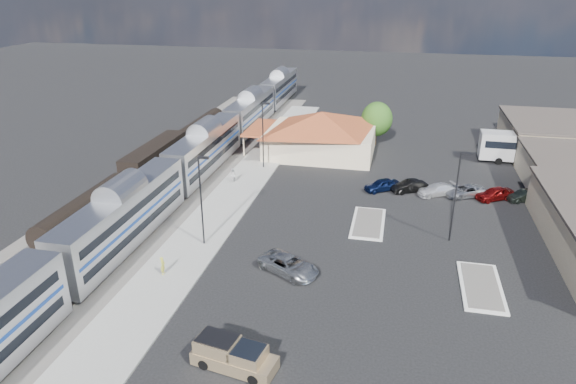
% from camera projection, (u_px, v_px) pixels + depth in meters
% --- Properties ---
extents(ground, '(280.00, 280.00, 0.00)m').
position_uv_depth(ground, '(327.00, 228.00, 52.34)').
color(ground, black).
rests_on(ground, ground).
extents(railbed, '(16.00, 100.00, 0.12)m').
position_uv_depth(railbed, '(169.00, 183.00, 63.70)').
color(railbed, '#4C4944').
rests_on(railbed, ground).
extents(platform, '(5.50, 92.00, 0.18)m').
position_uv_depth(platform, '(233.00, 195.00, 60.10)').
color(platform, gray).
rests_on(platform, ground).
extents(passenger_train, '(3.00, 104.00, 5.55)m').
position_uv_depth(passenger_train, '(206.00, 151.00, 66.71)').
color(passenger_train, silver).
rests_on(passenger_train, ground).
extents(freight_cars, '(2.80, 46.00, 4.00)m').
position_uv_depth(freight_cars, '(156.00, 160.00, 66.17)').
color(freight_cars, black).
rests_on(freight_cars, ground).
extents(station_depot, '(18.35, 12.24, 6.20)m').
position_uv_depth(station_depot, '(321.00, 133.00, 73.68)').
color(station_depot, beige).
rests_on(station_depot, ground).
extents(traffic_island_south, '(3.30, 7.50, 0.21)m').
position_uv_depth(traffic_island_south, '(368.00, 223.00, 53.31)').
color(traffic_island_south, silver).
rests_on(traffic_island_south, ground).
extents(traffic_island_north, '(3.30, 7.50, 0.21)m').
position_uv_depth(traffic_island_north, '(481.00, 286.00, 42.30)').
color(traffic_island_north, silver).
rests_on(traffic_island_north, ground).
extents(lamp_plat_s, '(1.08, 0.25, 9.00)m').
position_uv_depth(lamp_plat_s, '(202.00, 194.00, 47.05)').
color(lamp_plat_s, black).
rests_on(lamp_plat_s, ground).
extents(lamp_plat_n, '(1.08, 0.25, 9.00)m').
position_uv_depth(lamp_plat_n, '(264.00, 130.00, 66.88)').
color(lamp_plat_n, black).
rests_on(lamp_plat_n, ground).
extents(lamp_lot, '(1.08, 0.25, 9.00)m').
position_uv_depth(lamp_lot, '(457.00, 190.00, 47.88)').
color(lamp_lot, black).
rests_on(lamp_lot, ground).
extents(tree_depot, '(4.71, 4.71, 6.63)m').
position_uv_depth(tree_depot, '(377.00, 119.00, 77.24)').
color(tree_depot, '#382314').
rests_on(tree_depot, ground).
extents(pickup_truck, '(5.85, 2.96, 1.93)m').
position_uv_depth(pickup_truck, '(234.00, 356.00, 33.30)').
color(pickup_truck, tan).
rests_on(pickup_truck, ground).
extents(suv, '(6.14, 4.93, 1.55)m').
position_uv_depth(suv, '(289.00, 265.00, 44.14)').
color(suv, '#9FA2A6').
rests_on(suv, ground).
extents(coach_bus, '(13.04, 3.01, 4.17)m').
position_uv_depth(coach_bus, '(530.00, 147.00, 69.81)').
color(coach_bus, silver).
rests_on(coach_bus, ground).
extents(person_a, '(0.47, 0.64, 1.63)m').
position_uv_depth(person_a, '(163.00, 266.00, 43.65)').
color(person_a, gold).
rests_on(person_a, platform).
extents(person_b, '(0.88, 1.00, 1.75)m').
position_uv_depth(person_b, '(233.00, 175.00, 63.52)').
color(person_b, silver).
rests_on(person_b, platform).
extents(parked_car_a, '(4.56, 3.82, 1.47)m').
position_uv_depth(parked_car_a, '(382.00, 185.00, 61.40)').
color(parked_car_a, '#0C173D').
rests_on(parked_car_a, ground).
extents(parked_car_b, '(4.55, 3.43, 1.43)m').
position_uv_depth(parked_car_b, '(409.00, 186.00, 61.05)').
color(parked_car_b, black).
rests_on(parked_car_b, ground).
extents(parked_car_c, '(5.09, 3.90, 1.37)m').
position_uv_depth(parked_car_c, '(437.00, 190.00, 60.15)').
color(parked_car_c, white).
rests_on(parked_car_c, ground).
extents(parked_car_d, '(5.44, 4.34, 1.38)m').
position_uv_depth(parked_car_d, '(465.00, 191.00, 59.79)').
color(parked_car_d, '#93969B').
rests_on(parked_car_d, ground).
extents(parked_car_e, '(4.72, 3.80, 1.51)m').
position_uv_depth(parked_car_e, '(495.00, 194.00, 58.85)').
color(parked_car_e, maroon).
rests_on(parked_car_e, ground).
extents(parked_car_f, '(4.10, 3.06, 1.29)m').
position_uv_depth(parked_car_f, '(524.00, 196.00, 58.53)').
color(parked_car_f, black).
rests_on(parked_car_f, ground).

